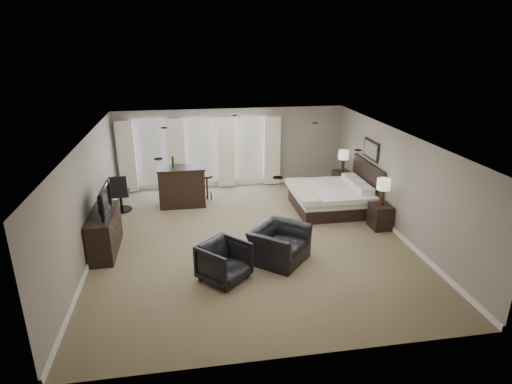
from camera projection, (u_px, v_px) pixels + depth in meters
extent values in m
cube|color=brown|center=(251.00, 239.00, 10.70)|extent=(7.60, 8.60, 0.04)
cube|color=silver|center=(250.00, 137.00, 9.81)|extent=(7.60, 8.60, 0.04)
cube|color=gray|center=(231.00, 148.00, 14.19)|extent=(7.50, 0.04, 2.60)
cube|color=gray|center=(294.00, 286.00, 6.31)|extent=(7.50, 0.04, 2.60)
cube|color=gray|center=(87.00, 199.00, 9.67)|extent=(0.04, 8.50, 2.60)
cube|color=gray|center=(397.00, 182.00, 10.83)|extent=(0.04, 8.50, 2.60)
cube|color=silver|center=(151.00, 153.00, 13.75)|extent=(1.15, 0.04, 2.05)
cube|color=silver|center=(201.00, 151.00, 14.00)|extent=(1.15, 0.04, 2.05)
cube|color=silver|center=(249.00, 149.00, 14.25)|extent=(1.15, 0.04, 2.05)
cube|color=beige|center=(127.00, 157.00, 13.55)|extent=(0.55, 0.12, 2.30)
cube|color=beige|center=(176.00, 155.00, 13.79)|extent=(0.55, 0.12, 2.30)
cube|color=beige|center=(226.00, 153.00, 14.04)|extent=(0.55, 0.12, 2.30)
cube|color=beige|center=(272.00, 151.00, 14.27)|extent=(0.55, 0.12, 2.30)
cube|color=silver|center=(331.00, 187.00, 12.31)|extent=(2.18, 2.08, 1.39)
cube|color=black|center=(380.00, 216.00, 11.23)|extent=(0.49, 0.59, 0.65)
cube|color=black|center=(342.00, 181.00, 13.92)|extent=(0.50, 0.61, 0.67)
cube|color=beige|center=(383.00, 192.00, 11.00)|extent=(0.34, 0.34, 0.71)
cube|color=beige|center=(343.00, 161.00, 13.68)|extent=(0.34, 0.34, 0.70)
cube|color=slate|center=(371.00, 150.00, 12.12)|extent=(0.04, 0.96, 0.56)
cube|color=black|center=(105.00, 232.00, 9.94)|extent=(0.54, 1.67, 0.97)
imported|color=black|center=(102.00, 210.00, 9.75)|extent=(0.64, 1.11, 0.15)
imported|color=black|center=(279.00, 239.00, 9.52)|extent=(1.39, 1.44, 1.06)
imported|color=black|center=(224.00, 260.00, 8.77)|extent=(1.20, 1.20, 0.90)
cube|color=black|center=(182.00, 186.00, 12.63)|extent=(1.38, 0.72, 1.21)
cube|color=black|center=(188.00, 193.00, 12.87)|extent=(0.43, 0.43, 0.68)
cube|color=black|center=(207.00, 187.00, 13.20)|extent=(0.42, 0.42, 0.79)
cube|color=black|center=(120.00, 192.00, 12.28)|extent=(0.59, 0.59, 1.11)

